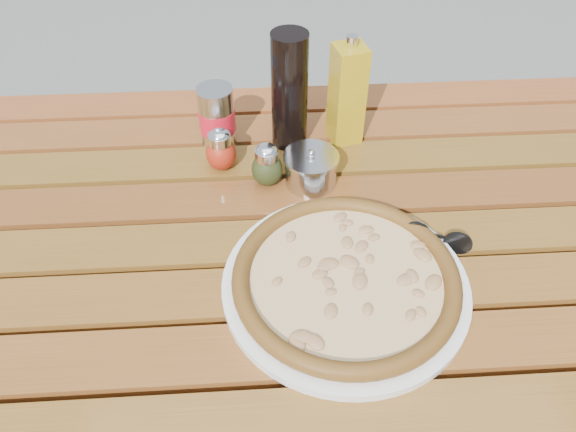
{
  "coord_description": "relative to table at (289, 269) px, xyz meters",
  "views": [
    {
      "loc": [
        -0.04,
        -0.61,
        1.4
      ],
      "look_at": [
        0.0,
        0.02,
        0.78
      ],
      "focal_mm": 35.0,
      "sensor_mm": 36.0,
      "label": 1
    }
  ],
  "objects": [
    {
      "name": "olive_oil_cruet",
      "position": [
        0.12,
        0.26,
        0.17
      ],
      "size": [
        0.07,
        0.07,
        0.21
      ],
      "rotation": [
        0.0,
        0.0,
        0.24
      ],
      "color": "#B08D12",
      "rests_on": "table"
    },
    {
      "name": "parmesan_tin",
      "position": [
        0.05,
        0.13,
        0.11
      ],
      "size": [
        0.11,
        0.11,
        0.07
      ],
      "rotation": [
        0.0,
        0.0,
        -0.14
      ],
      "color": "silver",
      "rests_on": "table"
    },
    {
      "name": "sunglasses",
      "position": [
        0.23,
        -0.03,
        0.09
      ],
      "size": [
        0.11,
        0.06,
        0.04
      ],
      "rotation": [
        0.0,
        0.0,
        -0.42
      ],
      "color": "black",
      "rests_on": "table"
    },
    {
      "name": "soda_can",
      "position": [
        -0.12,
        0.26,
        0.13
      ],
      "size": [
        0.08,
        0.08,
        0.12
      ],
      "rotation": [
        0.0,
        0.0,
        -0.14
      ],
      "color": "silver",
      "rests_on": "table"
    },
    {
      "name": "plate",
      "position": [
        0.08,
        -0.1,
        0.08
      ],
      "size": [
        0.41,
        0.41,
        0.01
      ],
      "primitive_type": "cylinder",
      "rotation": [
        0.0,
        0.0,
        -0.16
      ],
      "color": "white",
      "rests_on": "table"
    },
    {
      "name": "pepper_shaker",
      "position": [
        -0.11,
        0.19,
        0.11
      ],
      "size": [
        0.06,
        0.06,
        0.08
      ],
      "rotation": [
        0.0,
        0.0,
        -0.1
      ],
      "color": "red",
      "rests_on": "table"
    },
    {
      "name": "oregano_shaker",
      "position": [
        -0.03,
        0.14,
        0.11
      ],
      "size": [
        0.06,
        0.06,
        0.08
      ],
      "rotation": [
        0.0,
        0.0,
        0.16
      ],
      "color": "#313917",
      "rests_on": "table"
    },
    {
      "name": "pizza",
      "position": [
        0.08,
        -0.1,
        0.1
      ],
      "size": [
        0.41,
        0.41,
        0.03
      ],
      "rotation": [
        0.0,
        0.0,
        -0.27
      ],
      "color": "#FEEBB6",
      "rests_on": "plate"
    },
    {
      "name": "dark_bottle",
      "position": [
        0.02,
        0.26,
        0.19
      ],
      "size": [
        0.08,
        0.08,
        0.22
      ],
      "primitive_type": "cylinder",
      "rotation": [
        0.0,
        0.0,
        0.29
      ],
      "color": "black",
      "rests_on": "table"
    },
    {
      "name": "table",
      "position": [
        0.0,
        0.0,
        0.0
      ],
      "size": [
        1.4,
        0.9,
        0.75
      ],
      "color": "#3D1D0D",
      "rests_on": "ground"
    }
  ]
}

